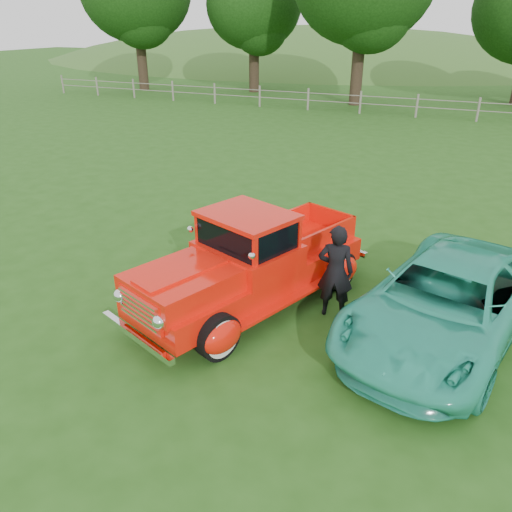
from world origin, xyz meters
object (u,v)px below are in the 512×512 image
at_px(man, 335,272).
at_px(red_pickup, 250,264).
at_px(teal_sedan, 446,302).
at_px(tree_mid_west, 254,5).

bearing_deg(man, red_pickup, -3.44).
bearing_deg(man, teal_sedan, 169.26).
bearing_deg(teal_sedan, man, -164.13).
distance_m(red_pickup, teal_sedan, 3.34).
bearing_deg(red_pickup, teal_sedan, 25.20).
relative_size(tree_mid_west, teal_sedan, 1.76).
xyz_separation_m(tree_mid_west, man, (13.25, -26.69, -4.70)).
distance_m(tree_mid_west, man, 30.17).
xyz_separation_m(tree_mid_west, teal_sedan, (15.08, -26.67, -4.88)).
bearing_deg(teal_sedan, red_pickup, -160.81).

